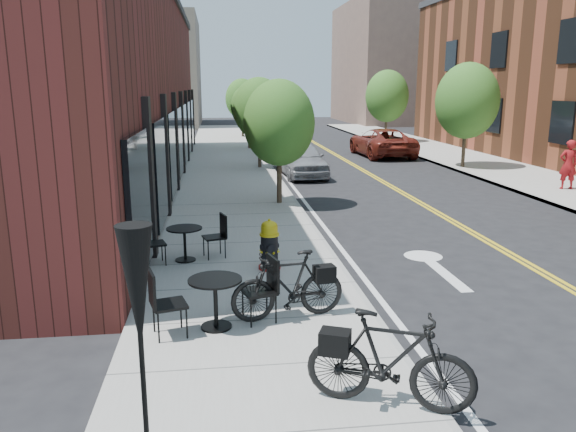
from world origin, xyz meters
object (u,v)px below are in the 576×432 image
parked_car_b (280,145)px  bistro_set_c (185,239)px  bicycle_left (288,285)px  pedestrian (568,165)px  parked_car_a (301,159)px  parked_car_far (382,142)px  fire_hydrant (269,245)px  patio_umbrella (139,310)px  bistro_set_b (215,296)px  parked_car_c (275,133)px  bicycle_right (390,360)px

parked_car_b → bistro_set_c: bearing=-96.4°
bicycle_left → pedestrian: 15.16m
bistro_set_c → parked_car_a: bearing=54.0°
parked_car_far → fire_hydrant: bearing=65.2°
fire_hydrant → patio_umbrella: size_ratio=0.41×
bistro_set_b → pedestrian: bearing=24.5°
fire_hydrant → bistro_set_b: size_ratio=0.53×
patio_umbrella → pedestrian: size_ratio=1.44×
parked_car_far → pedestrian: size_ratio=3.07×
pedestrian → parked_car_b: bearing=-43.5°
bicycle_left → bistro_set_c: (-1.77, 3.26, -0.08)m
bistro_set_c → parked_car_c: 26.16m
parked_car_b → pedestrian: (9.02, -11.07, 0.33)m
bistro_set_c → patio_umbrella: 7.22m
parked_car_a → patio_umbrella: bearing=-106.0°
bistro_set_c → parked_car_a: (4.22, 11.66, 0.13)m
patio_umbrella → parked_car_far: size_ratio=0.47×
bistro_set_c → parked_car_b: bearing=61.2°
bistro_set_b → pedestrian: pedestrian is taller
parked_car_c → parked_car_b: bearing=-97.3°
fire_hydrant → bicycle_right: bicycle_right is taller
fire_hydrant → bistro_set_b: 2.92m
bicycle_left → bistro_set_b: bearing=-88.5°
bistro_set_b → parked_car_a: size_ratio=0.46×
parked_car_a → pedestrian: bearing=-32.0°
bicycle_right → bicycle_left: bearing=40.3°
patio_umbrella → bicycle_right: bearing=25.2°
parked_car_far → bicycle_right: bearing=71.7°
parked_car_b → parked_car_c: 7.85m
parked_car_a → parked_car_b: parked_car_a is taller
patio_umbrella → parked_car_far: patio_umbrella is taller
parked_car_far → parked_car_c: bearing=-59.9°
parked_car_b → parked_car_far: bearing=6.2°
bicycle_left → parked_car_a: bearing=161.3°
bicycle_left → parked_car_a: (2.46, 14.92, 0.05)m
bicycle_left → bicycle_right: 2.77m
parked_car_a → parked_car_c: (0.38, 14.08, -0.05)m
bicycle_right → pedestrian: bearing=-16.4°
bistro_set_c → pedestrian: size_ratio=1.01×
fire_hydrant → parked_car_a: size_ratio=0.24×
bistro_set_c → parked_car_a: 12.41m
fire_hydrant → bicycle_right: size_ratio=0.53×
fire_hydrant → parked_car_a: (2.51, 12.42, 0.11)m
pedestrian → bistro_set_c: bearing=35.0°
fire_hydrant → bicycle_right: bearing=-103.6°
parked_car_c → pedestrian: (8.46, -18.90, 0.33)m
bistro_set_b → bistro_set_c: size_ratio=1.10×
bistro_set_b → patio_umbrella: size_ratio=0.76×
patio_umbrella → parked_car_a: bearing=77.5°
parked_car_far → parked_car_b: bearing=-2.1°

